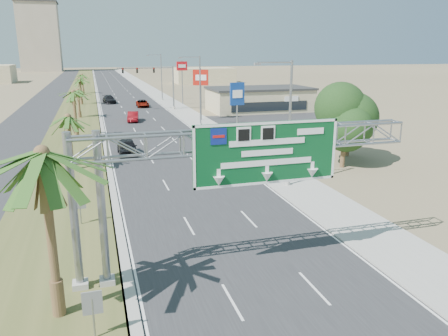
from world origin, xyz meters
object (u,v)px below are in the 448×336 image
Objects in this scene: sign_gantry at (233,152)px; car_left_lane at (127,147)px; palm_near at (42,154)px; pole_sign_blue at (237,96)px; store_building at (259,100)px; car_far at (109,100)px; car_mid_lane at (133,117)px; car_right_lane at (142,104)px; signal_mast at (162,84)px; pole_sign_red_near at (201,80)px; pole_sign_red_far at (182,70)px.

sign_gantry is 27.72m from car_left_lane.
palm_near reaches higher than pole_sign_blue.
store_building is (31.20, 58.00, -4.93)m from palm_near.
car_left_lane is 18.75m from pole_sign_blue.
sign_gantry is at bearing -84.31° from car_left_lane.
pole_sign_blue is at bearing -76.46° from car_far.
car_far reaches higher than car_mid_lane.
car_left_lane is at bearing -97.58° from car_right_lane.
palm_near is 65.60m from signal_mast.
pole_sign_red_near is (18.20, 49.83, -0.65)m from palm_near.
car_mid_lane is 0.67× the size of pole_sign_blue.
palm_near is 1.73× the size of car_left_lane.
palm_near is at bearing -102.66° from signal_mast.
car_far is 16.90m from pole_sign_red_far.
palm_near is 52.73m from car_mid_lane.
pole_sign_red_near is at bearing -147.85° from store_building.
sign_gantry is 68.10m from car_right_lane.
signal_mast is 14.46m from car_mid_lane.
pole_sign_red_far is (-11.47, 14.21, 4.97)m from store_building.
pole_sign_red_far is at bearing 80.63° from sign_gantry.
palm_near is 0.95× the size of pole_sign_red_far.
car_mid_lane is 0.57× the size of pole_sign_red_near.
signal_mast is at bearing 84.26° from sign_gantry.
pole_sign_red_far is (14.66, 43.24, 6.14)m from car_left_lane.
palm_near reaches higher than sign_gantry.
sign_gantry is at bearing -101.86° from pole_sign_red_near.
pole_sign_blue is (12.39, 36.86, -1.16)m from sign_gantry.
pole_sign_blue is at bearing -119.05° from store_building.
palm_near is 0.81× the size of signal_mast.
pole_sign_red_far is at bearing 91.36° from pole_sign_blue.
signal_mast is 25.93m from pole_sign_blue.
pole_sign_blue reaches higher than car_far.
pole_sign_blue is 0.77× the size of pole_sign_red_far.
store_building reaches higher than car_mid_lane.
pole_sign_red_near reaches higher than car_left_lane.
car_right_lane is 32.60m from pole_sign_blue.
palm_near is 66.04m from store_building.
signal_mast is 1.27× the size of pole_sign_red_near.
sign_gantry reaches higher than car_right_lane.
sign_gantry reaches higher than store_building.
pole_sign_red_near reaches higher than signal_mast.
car_far is 0.61× the size of pole_sign_red_far.
signal_mast is 1.17× the size of pole_sign_red_far.
car_right_lane is 10.89m from pole_sign_red_far.
car_left_lane is 49.25m from car_far.
signal_mast is at bearing 103.74° from pole_sign_blue.
car_left_lane reaches higher than car_right_lane.
car_far is at bearing 89.08° from car_left_lane.
signal_mast reaches higher than car_right_lane.
sign_gantry is 3.65× the size of car_mid_lane.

